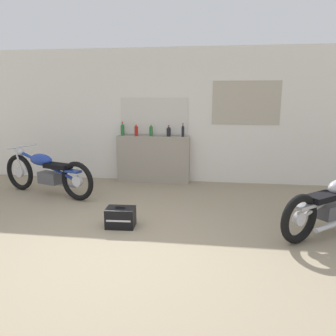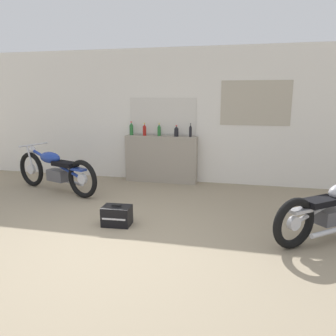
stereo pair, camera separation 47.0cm
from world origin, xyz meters
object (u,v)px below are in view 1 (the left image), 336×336
Objects in this scene: bottle_rightmost at (183,131)px; motorcycle_silver at (335,203)px; bottle_leftmost at (123,129)px; bottle_center at (151,130)px; bottle_right_center at (169,131)px; motorcycle_blue at (47,172)px; hard_case_black at (121,217)px; bottle_left_center at (136,130)px.

motorcycle_silver is at bearing -44.48° from bottle_rightmost.
bottle_rightmost is at bearing -2.20° from bottle_leftmost.
bottle_center reaches higher than bottle_right_center.
bottle_rightmost is 0.13× the size of motorcycle_blue.
bottle_right_center is at bearing -4.26° from bottle_center.
bottle_center is 0.38m from bottle_right_center.
motorcycle_silver is 0.81× the size of motorcycle_blue.
motorcycle_silver is 4.06× the size of hard_case_black.
motorcycle_blue is at bearing -132.67° from bottle_leftmost.
bottle_left_center reaches higher than bottle_right_center.
bottle_right_center is 0.83× the size of bottle_rightmost.
bottle_leftmost reaches higher than bottle_left_center.
motorcycle_silver is at bearing -37.59° from bottle_center.
motorcycle_blue is (-2.13, -1.19, -0.67)m from bottle_right_center.
bottle_center is at bearing 175.74° from bottle_right_center.
motorcycle_silver is (3.27, -2.24, -0.72)m from bottle_left_center.
bottle_right_center is at bearing -2.42° from bottle_leftmost.
bottle_center is at bearing 6.97° from bottle_left_center.
motorcycle_blue is at bearing -150.94° from bottle_right_center.
bottle_leftmost reaches higher than bottle_center.
bottle_center is at bearing 90.76° from hard_case_black.
bottle_right_center is (0.69, 0.01, -0.02)m from bottle_left_center.
bottle_center is 1.13× the size of bottle_right_center.
motorcycle_silver is 4.84m from motorcycle_blue.
hard_case_black is at bearing -174.87° from motorcycle_silver.
motorcycle_silver is 2.95m from hard_case_black.
bottle_center reaches higher than hard_case_black.
bottle_right_center is 2.71m from hard_case_black.
bottle_right_center is at bearing 82.20° from hard_case_black.
bottle_left_center is 0.99m from bottle_rightmost.
bottle_left_center is 0.64× the size of hard_case_black.
bottle_leftmost reaches higher than hard_case_black.
bottle_rightmost is 3.29m from motorcycle_silver.
bottle_leftmost is 1.00m from bottle_right_center.
motorcycle_silver is (2.58, -2.25, -0.71)m from bottle_right_center.
motorcycle_silver is at bearing -32.62° from bottle_leftmost.
bottle_right_center reaches higher than motorcycle_blue.
bottle_leftmost reaches higher than motorcycle_blue.
bottle_rightmost reaches higher than bottle_right_center.
bottle_leftmost is at bearing 170.48° from bottle_left_center.
bottle_leftmost is 4.32m from motorcycle_silver.
bottle_rightmost reaches higher than bottle_left_center.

